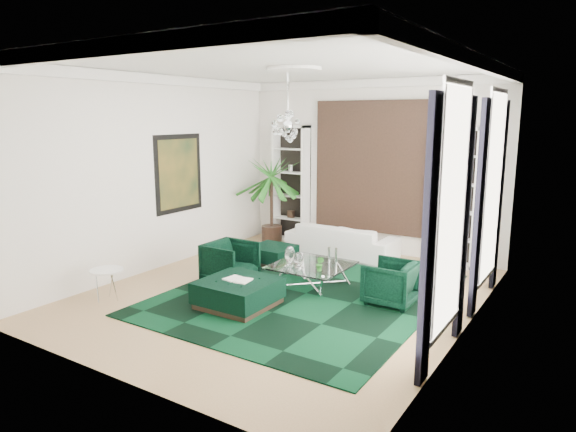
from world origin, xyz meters
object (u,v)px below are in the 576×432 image
Objects in this scene: sofa at (342,240)px; ottoman_side at (272,255)px; coffee_table at (311,276)px; armchair_left at (230,262)px; ottoman_front at (238,293)px; side_table at (108,285)px; palm at (271,189)px; armchair_right at (391,283)px.

sofa is 2.91× the size of ottoman_side.
sofa reaches higher than coffee_table.
armchair_left is 1.02× the size of ottoman_side.
armchair_left is 0.66× the size of coffee_table.
ottoman_front is (-0.54, -1.41, 0.00)m from coffee_table.
side_table is 0.20× the size of palm.
ottoman_front is at bearing -135.57° from armchair_left.
armchair_left is 2.95m from armchair_right.
side_table is at bearing -108.25° from ottoman_side.
coffee_table is (1.42, 0.51, -0.16)m from armchair_left.
palm reaches higher than side_table.
armchair_right is 0.62× the size of coffee_table.
coffee_table is 0.48× the size of palm.
side_table is at bearing -137.42° from coffee_table.
coffee_table is 1.74m from ottoman_side.
coffee_table is 1.14× the size of ottoman_front.
ottoman_side is at bearing 111.66° from ottoman_front.
sofa is at bearing 65.95° from side_table.
ottoman_side is (-1.47, 0.93, -0.04)m from coffee_table.
armchair_right is 3.09m from ottoman_side.
armchair_right reaches higher than sofa.
ottoman_front is (0.93, -2.35, 0.04)m from ottoman_side.
palm is at bearing -120.42° from armchair_right.
ottoman_side is (-2.95, 0.92, -0.18)m from armchair_right.
palm is at bearing 124.72° from ottoman_side.
armchair_left is 3.13m from palm.
ottoman_front is (-2.02, -1.43, -0.14)m from armchair_right.
sofa is at bearing 102.98° from coffee_table.
coffee_table is at bearing -32.49° from ottoman_side.
ottoman_front reaches higher than coffee_table.
armchair_left is at bearing -88.04° from ottoman_side.
side_table reaches higher than ottoman_side.
armchair_left is at bearing -79.73° from armchair_right.
coffee_table is at bearing 102.98° from sofa.
palm reaches higher than coffee_table.
coffee_table is at bearing -70.17° from armchair_left.
sofa is 5.00m from side_table.
palm is at bearing 116.84° from ottoman_front.
palm is at bearing 136.38° from coffee_table.
armchair_left is at bearing 71.65° from sofa.
sofa reaches higher than side_table.
sofa is 3.03× the size of armchair_right.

